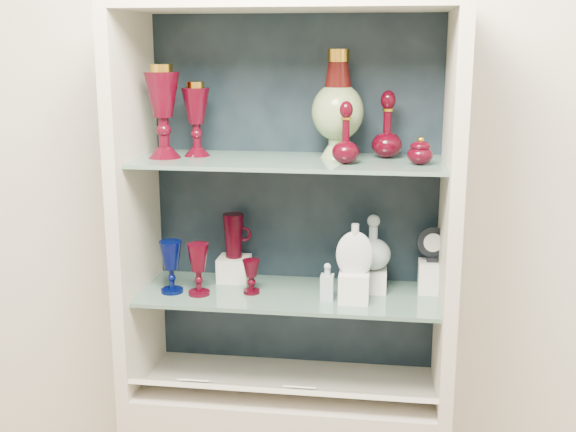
# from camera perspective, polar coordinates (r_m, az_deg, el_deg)

# --- Properties ---
(wall_back) EXTENTS (3.50, 0.02, 2.80)m
(wall_back) POSITION_cam_1_polar(r_m,az_deg,el_deg) (2.38, 0.74, 3.56)
(wall_back) COLOR silver
(wall_back) RESTS_ON ground
(cabinet_back_panel) EXTENTS (0.98, 0.02, 1.15)m
(cabinet_back_panel) POSITION_cam_1_polar(r_m,az_deg,el_deg) (2.36, 0.64, 1.64)
(cabinet_back_panel) COLOR black
(cabinet_back_panel) RESTS_ON cabinet_base
(cabinet_side_left) EXTENTS (0.04, 0.40, 1.15)m
(cabinet_side_left) POSITION_cam_1_polar(r_m,az_deg,el_deg) (2.29, -11.98, 0.99)
(cabinet_side_left) COLOR beige
(cabinet_side_left) RESTS_ON cabinet_base
(cabinet_side_right) EXTENTS (0.04, 0.40, 1.15)m
(cabinet_side_right) POSITION_cam_1_polar(r_m,az_deg,el_deg) (2.16, 12.69, 0.24)
(cabinet_side_right) COLOR beige
(cabinet_side_right) RESTS_ON cabinet_base
(cabinet_top_cap) EXTENTS (1.00, 0.40, 0.04)m
(cabinet_top_cap) POSITION_cam_1_polar(r_m,az_deg,el_deg) (2.13, 0.00, 16.49)
(cabinet_top_cap) COLOR beige
(cabinet_top_cap) RESTS_ON cabinet_side_left
(shelf_lower) EXTENTS (0.92, 0.34, 0.01)m
(shelf_lower) POSITION_cam_1_polar(r_m,az_deg,el_deg) (2.27, 0.07, -6.18)
(shelf_lower) COLOR slate
(shelf_lower) RESTS_ON cabinet_side_left
(shelf_upper) EXTENTS (0.92, 0.34, 0.01)m
(shelf_upper) POSITION_cam_1_polar(r_m,az_deg,el_deg) (2.17, 0.07, 4.34)
(shelf_upper) COLOR slate
(shelf_upper) RESTS_ON cabinet_side_left
(label_ledge) EXTENTS (0.92, 0.17, 0.09)m
(label_ledge) POSITION_cam_1_polar(r_m,az_deg,el_deg) (2.26, -0.40, -13.60)
(label_ledge) COLOR beige
(label_ledge) RESTS_ON cabinet_base
(label_card_0) EXTENTS (0.10, 0.06, 0.03)m
(label_card_0) POSITION_cam_1_polar(r_m,az_deg,el_deg) (2.25, 1.02, -13.35)
(label_card_0) COLOR white
(label_card_0) RESTS_ON label_ledge
(label_card_1) EXTENTS (0.10, 0.06, 0.03)m
(label_card_1) POSITION_cam_1_polar(r_m,az_deg,el_deg) (2.30, -7.33, -12.73)
(label_card_1) COLOR white
(label_card_1) RESTS_ON label_ledge
(pedestal_lamp_left) EXTENTS (0.14, 0.14, 0.28)m
(pedestal_lamp_left) POSITION_cam_1_polar(r_m,az_deg,el_deg) (2.22, -9.85, 8.13)
(pedestal_lamp_left) COLOR #410511
(pedestal_lamp_left) RESTS_ON shelf_upper
(pedestal_lamp_right) EXTENTS (0.11, 0.11, 0.23)m
(pedestal_lamp_right) POSITION_cam_1_polar(r_m,az_deg,el_deg) (2.24, -7.26, 7.60)
(pedestal_lamp_right) COLOR #410511
(pedestal_lamp_right) RESTS_ON shelf_upper
(enamel_urn) EXTENTS (0.16, 0.16, 0.32)m
(enamel_urn) POSITION_cam_1_polar(r_m,az_deg,el_deg) (2.19, 3.95, 8.81)
(enamel_urn) COLOR #084819
(enamel_urn) RESTS_ON shelf_upper
(ruby_decanter_a) EXTENTS (0.08, 0.08, 0.20)m
(ruby_decanter_a) POSITION_cam_1_polar(r_m,az_deg,el_deg) (2.08, 4.60, 6.87)
(ruby_decanter_a) COLOR #3B020D
(ruby_decanter_a) RESTS_ON shelf_upper
(ruby_decanter_b) EXTENTS (0.09, 0.09, 0.21)m
(ruby_decanter_b) POSITION_cam_1_polar(r_m,az_deg,el_deg) (2.20, 7.87, 7.33)
(ruby_decanter_b) COLOR #3B020D
(ruby_decanter_b) RESTS_ON shelf_upper
(lidded_bowl) EXTENTS (0.08, 0.08, 0.08)m
(lidded_bowl) POSITION_cam_1_polar(r_m,az_deg,el_deg) (2.10, 10.41, 5.13)
(lidded_bowl) COLOR #3B020D
(lidded_bowl) RESTS_ON shelf_upper
(cobalt_goblet) EXTENTS (0.09, 0.09, 0.17)m
(cobalt_goblet) POSITION_cam_1_polar(r_m,az_deg,el_deg) (2.27, -9.21, -3.99)
(cobalt_goblet) COLOR #010840
(cobalt_goblet) RESTS_ON shelf_lower
(ruby_goblet_tall) EXTENTS (0.07, 0.07, 0.16)m
(ruby_goblet_tall) POSITION_cam_1_polar(r_m,az_deg,el_deg) (2.24, -7.09, -4.21)
(ruby_goblet_tall) COLOR #410511
(ruby_goblet_tall) RESTS_ON shelf_lower
(ruby_goblet_small) EXTENTS (0.07, 0.07, 0.11)m
(ruby_goblet_small) POSITION_cam_1_polar(r_m,az_deg,el_deg) (2.25, -2.92, -4.81)
(ruby_goblet_small) COLOR #3B020D
(ruby_goblet_small) RESTS_ON shelf_lower
(riser_ruby_pitcher) EXTENTS (0.10, 0.10, 0.08)m
(riser_ruby_pitcher) POSITION_cam_1_polar(r_m,az_deg,el_deg) (2.38, -4.27, -4.17)
(riser_ruby_pitcher) COLOR silver
(riser_ruby_pitcher) RESTS_ON shelf_lower
(ruby_pitcher) EXTENTS (0.11, 0.08, 0.14)m
(ruby_pitcher) POSITION_cam_1_polar(r_m,az_deg,el_deg) (2.35, -4.32, -1.56)
(ruby_pitcher) COLOR #410511
(ruby_pitcher) RESTS_ON riser_ruby_pitcher
(clear_square_bottle) EXTENTS (0.04, 0.04, 0.12)m
(clear_square_bottle) POSITION_cam_1_polar(r_m,az_deg,el_deg) (2.19, 3.12, -5.19)
(clear_square_bottle) COLOR #9AAFB5
(clear_square_bottle) RESTS_ON shelf_lower
(riser_flat_flask) EXTENTS (0.09, 0.09, 0.09)m
(riser_flat_flask) POSITION_cam_1_polar(r_m,az_deg,el_deg) (2.19, 5.23, -5.61)
(riser_flat_flask) COLOR silver
(riser_flat_flask) RESTS_ON shelf_lower
(flat_flask) EXTENTS (0.11, 0.05, 0.16)m
(flat_flask) POSITION_cam_1_polar(r_m,az_deg,el_deg) (2.15, 5.30, -2.51)
(flat_flask) COLOR silver
(flat_flask) RESTS_ON riser_flat_flask
(riser_clear_round_decanter) EXTENTS (0.09, 0.09, 0.07)m
(riser_clear_round_decanter) POSITION_cam_1_polar(r_m,az_deg,el_deg) (2.29, 6.65, -5.05)
(riser_clear_round_decanter) COLOR silver
(riser_clear_round_decanter) RESTS_ON shelf_lower
(clear_round_decanter) EXTENTS (0.14, 0.14, 0.17)m
(clear_round_decanter) POSITION_cam_1_polar(r_m,az_deg,el_deg) (2.25, 6.73, -2.18)
(clear_round_decanter) COLOR #9AAFB5
(clear_round_decanter) RESTS_ON riser_clear_round_decanter
(riser_cameo_medallion) EXTENTS (0.08, 0.08, 0.10)m
(riser_cameo_medallion) POSITION_cam_1_polar(r_m,az_deg,el_deg) (2.30, 11.25, -4.74)
(riser_cameo_medallion) COLOR silver
(riser_cameo_medallion) RESTS_ON shelf_lower
(cameo_medallion) EXTENTS (0.10, 0.04, 0.11)m
(cameo_medallion) POSITION_cam_1_polar(r_m,az_deg,el_deg) (2.27, 11.38, -2.17)
(cameo_medallion) COLOR black
(cameo_medallion) RESTS_ON riser_cameo_medallion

